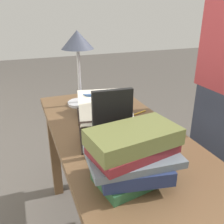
% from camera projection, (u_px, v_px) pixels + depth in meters
% --- Properties ---
extents(reading_desk, '(1.22, 0.57, 0.73)m').
position_uv_depth(reading_desk, '(117.00, 154.00, 1.21)').
color(reading_desk, brown).
rests_on(reading_desk, ground_plane).
extents(open_book, '(0.56, 0.39, 0.12)m').
position_uv_depth(open_book, '(108.00, 118.00, 1.22)').
color(open_book, black).
rests_on(open_book, reading_desk).
extents(book_stack_tall, '(0.23, 0.30, 0.19)m').
position_uv_depth(book_stack_tall, '(133.00, 155.00, 0.80)').
color(book_stack_tall, '#234C2D').
rests_on(book_stack_tall, reading_desk).
extents(book_standing_upright, '(0.03, 0.15, 0.27)m').
position_uv_depth(book_standing_upright, '(113.00, 123.00, 0.94)').
color(book_standing_upright, black).
rests_on(book_standing_upright, reading_desk).
extents(reading_lamp, '(0.18, 0.18, 0.42)m').
position_uv_depth(reading_lamp, '(78.00, 48.00, 1.37)').
color(reading_lamp, '#ADADB2').
rests_on(reading_lamp, reading_desk).
extents(coffee_mug, '(0.09, 0.11, 0.10)m').
position_uv_depth(coffee_mug, '(89.00, 101.00, 1.40)').
color(coffee_mug, '#335184').
rests_on(coffee_mug, reading_desk).
extents(pencil, '(0.06, 0.16, 0.01)m').
position_uv_depth(pencil, '(135.00, 114.00, 1.35)').
color(pencil, gold).
rests_on(pencil, reading_desk).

